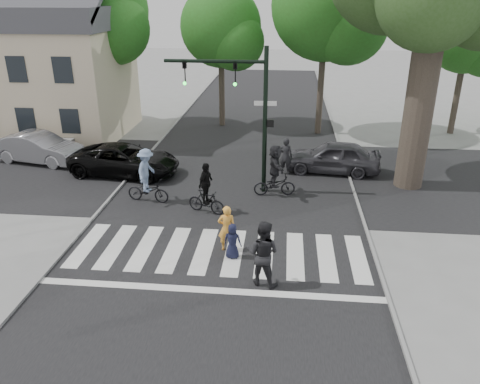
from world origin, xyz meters
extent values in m
plane|color=gray|center=(0.00, 0.00, 0.00)|extent=(120.00, 120.00, 0.00)
cube|color=black|center=(0.00, 5.00, 0.01)|extent=(10.00, 70.00, 0.01)
cube|color=black|center=(0.00, 8.00, 0.01)|extent=(70.00, 10.00, 0.01)
cube|color=gray|center=(-5.05, 5.00, 0.05)|extent=(0.10, 70.00, 0.10)
cube|color=gray|center=(5.05, 5.00, 0.05)|extent=(0.10, 70.00, 0.10)
cube|color=silver|center=(-4.50, 1.00, 0.01)|extent=(0.55, 3.00, 0.01)
cube|color=silver|center=(-3.50, 1.00, 0.01)|extent=(0.55, 3.00, 0.01)
cube|color=silver|center=(-2.50, 1.00, 0.01)|extent=(0.55, 3.00, 0.01)
cube|color=silver|center=(-1.50, 1.00, 0.01)|extent=(0.55, 3.00, 0.01)
cube|color=silver|center=(-0.50, 1.00, 0.01)|extent=(0.55, 3.00, 0.01)
cube|color=silver|center=(0.50, 1.00, 0.01)|extent=(0.55, 3.00, 0.01)
cube|color=silver|center=(1.50, 1.00, 0.01)|extent=(0.55, 3.00, 0.01)
cube|color=silver|center=(2.50, 1.00, 0.01)|extent=(0.55, 3.00, 0.01)
cube|color=silver|center=(3.50, 1.00, 0.01)|extent=(0.55, 3.00, 0.01)
cube|color=silver|center=(4.50, 1.00, 0.01)|extent=(0.55, 3.00, 0.01)
cube|color=silver|center=(0.00, -1.20, 0.01)|extent=(10.00, 0.30, 0.01)
cylinder|color=black|center=(1.20, 6.20, 3.00)|extent=(0.18, 0.18, 6.00)
cylinder|color=black|center=(-0.80, 6.20, 5.40)|extent=(4.00, 0.14, 0.14)
imported|color=black|center=(0.00, 6.20, 4.95)|extent=(0.16, 0.20, 1.00)
sphere|color=#19E533|center=(0.00, 6.08, 4.55)|extent=(0.14, 0.14, 0.14)
imported|color=black|center=(-2.00, 6.20, 4.95)|extent=(0.16, 0.20, 1.00)
sphere|color=#19E533|center=(-2.00, 6.08, 4.55)|extent=(0.14, 0.14, 0.14)
cube|color=black|center=(1.42, 6.20, 3.00)|extent=(0.28, 0.18, 0.30)
cube|color=#FF660C|center=(1.53, 6.20, 3.00)|extent=(0.02, 0.14, 0.20)
cube|color=white|center=(1.20, 6.20, 3.80)|extent=(0.90, 0.04, 0.18)
cylinder|color=brown|center=(7.50, 7.50, 3.50)|extent=(1.20, 1.20, 7.00)
cylinder|color=brown|center=(7.80, 7.30, 6.50)|extent=(1.29, 1.74, 2.93)
cylinder|color=brown|center=(-14.00, 16.20, 2.97)|extent=(0.36, 0.36, 5.95)
sphere|color=#2A631E|center=(-14.00, 16.20, 6.38)|extent=(5.20, 5.20, 5.20)
sphere|color=#2A631E|center=(-12.96, 15.42, 5.53)|extent=(3.64, 3.64, 3.64)
cylinder|color=brown|center=(-9.00, 15.70, 3.22)|extent=(0.36, 0.36, 6.44)
sphere|color=#2A631E|center=(-9.00, 15.70, 6.90)|extent=(5.80, 5.80, 5.80)
sphere|color=#2A631E|center=(-7.84, 14.83, 5.98)|extent=(4.06, 4.06, 4.06)
cylinder|color=brown|center=(-2.00, 16.80, 2.80)|extent=(0.36, 0.36, 5.60)
sphere|color=#2A631E|center=(-2.00, 16.80, 6.00)|extent=(4.80, 4.80, 4.80)
sphere|color=#2A631E|center=(-1.04, 16.08, 5.20)|extent=(3.36, 3.36, 3.36)
cylinder|color=brown|center=(4.00, 15.50, 3.36)|extent=(0.36, 0.36, 6.72)
sphere|color=#2A631E|center=(4.00, 15.50, 7.20)|extent=(6.00, 6.00, 6.00)
sphere|color=#2A631E|center=(5.20, 14.60, 6.24)|extent=(4.20, 4.20, 4.20)
cylinder|color=brown|center=(12.00, 16.30, 2.73)|extent=(0.36, 0.36, 5.46)
sphere|color=#2A631E|center=(12.00, 16.30, 5.85)|extent=(4.60, 4.60, 4.60)
cube|color=beige|center=(-11.50, 14.00, 3.00)|extent=(8.00, 7.00, 6.00)
cube|color=#47474C|center=(-11.50, 14.00, 6.60)|extent=(8.40, 7.40, 1.20)
cube|color=black|center=(-11.50, 10.48, 1.70)|extent=(1.00, 0.06, 1.30)
cube|color=black|center=(-11.50, 10.48, 4.30)|extent=(1.00, 0.06, 1.30)
cube|color=black|center=(-9.10, 10.48, 1.70)|extent=(1.00, 0.06, 1.30)
cube|color=black|center=(-9.10, 10.48, 4.30)|extent=(1.00, 0.06, 1.30)
cube|color=gray|center=(-10.00, 10.20, 0.40)|extent=(2.00, 1.20, 0.80)
imported|color=#F7A73A|center=(0.25, 1.14, 0.80)|extent=(0.61, 0.43, 1.59)
imported|color=black|center=(0.49, 0.68, 0.59)|extent=(0.62, 0.44, 1.18)
imported|color=black|center=(1.52, -0.68, 1.00)|extent=(1.16, 1.02, 2.01)
imported|color=black|center=(-3.41, 4.69, 0.46)|extent=(1.84, 0.89, 0.93)
imported|color=#7086A8|center=(-3.41, 4.69, 1.35)|extent=(0.83, 1.23, 1.77)
imported|color=black|center=(-0.88, 3.87, 0.47)|extent=(1.61, 0.92, 0.93)
imported|color=black|center=(-0.88, 3.87, 1.22)|extent=(0.68, 1.02, 1.61)
imported|color=black|center=(1.67, 5.85, 0.45)|extent=(1.80, 0.86, 0.91)
imported|color=black|center=(1.67, 5.85, 1.32)|extent=(0.75, 1.67, 1.74)
imported|color=black|center=(-5.33, 7.63, 0.70)|extent=(5.26, 2.86, 1.40)
imported|color=#939498|center=(-10.14, 8.86, 0.74)|extent=(4.72, 2.43, 1.48)
imported|color=#36363B|center=(4.30, 8.87, 0.75)|extent=(4.54, 2.20, 1.49)
imported|color=black|center=(2.09, 8.39, 0.87)|extent=(0.72, 0.55, 1.75)
camera|label=1|loc=(2.00, -12.26, 7.88)|focal=35.00mm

